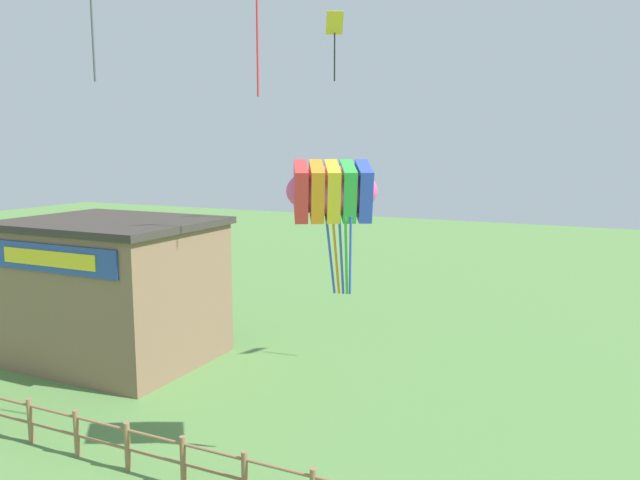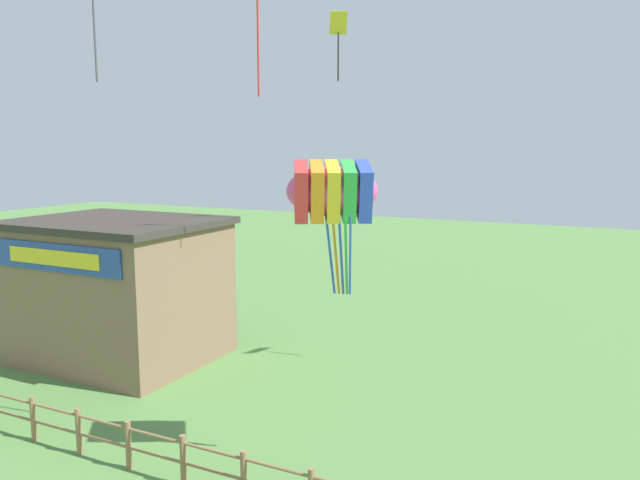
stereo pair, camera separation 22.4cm
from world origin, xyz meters
The scene contains 3 objects.
seaside_building centered at (-9.95, 12.81, 2.51)m, with size 6.84×5.48×4.99m.
kite_rainbow_parafoil centered at (0.16, 9.22, 6.51)m, with size 2.45×2.19×3.00m.
kite_yellow_diamond centered at (-2.69, 15.69, 11.12)m, with size 0.68×0.63×2.17m.
Camera 1 is at (5.89, -3.43, 7.49)m, focal length 35.00 mm.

